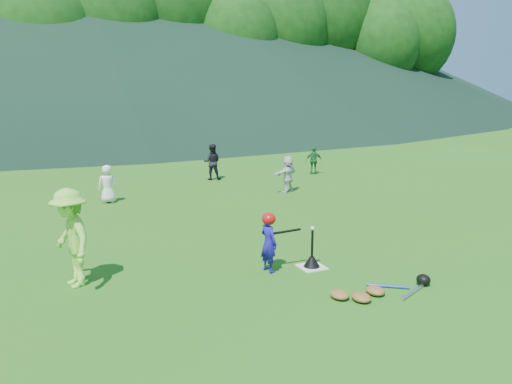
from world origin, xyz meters
TOP-DOWN VIEW (x-y plane):
  - ground at (0.00, 0.00)m, footprint 120.00×120.00m
  - home_plate at (0.00, 0.00)m, footprint 0.45×0.45m
  - baseball at (0.00, 0.00)m, footprint 0.08×0.08m
  - batter_child at (-0.80, 0.15)m, footprint 0.33×0.43m
  - adult_coach at (-3.99, 0.86)m, footprint 0.86×1.18m
  - fielder_a at (-2.67, 6.68)m, footprint 0.54×0.37m
  - fielder_b at (1.10, 8.74)m, footprint 0.73×0.66m
  - fielder_c at (4.84, 8.23)m, footprint 0.65×0.46m
  - fielder_d at (2.55, 5.89)m, footprint 1.08×0.74m
  - batting_tee at (0.00, 0.00)m, footprint 0.30×0.30m
  - batter_gear at (-0.77, 0.15)m, footprint 0.73×0.26m
  - equipment_pile at (0.33, -1.45)m, footprint 1.80×0.74m
  - outfield_fence at (0.00, 28.00)m, footprint 70.07×0.08m
  - tree_line at (0.20, 33.83)m, footprint 70.04×11.40m
  - distant_hills at (-7.63, 81.81)m, footprint 155.00×140.00m

SIDE VIEW (x-z plane):
  - ground at x=0.00m, z-range 0.00..0.00m
  - home_plate at x=0.00m, z-range 0.00..0.02m
  - equipment_pile at x=0.33m, z-range -0.03..0.16m
  - batting_tee at x=0.00m, z-range -0.21..0.47m
  - fielder_c at x=4.84m, z-range 0.00..1.02m
  - batter_child at x=-0.80m, z-range 0.00..1.04m
  - fielder_a at x=-2.67m, z-range 0.00..1.06m
  - fielder_d at x=2.55m, z-range 0.00..1.11m
  - fielder_b at x=1.10m, z-range 0.00..1.24m
  - outfield_fence at x=0.00m, z-range 0.03..1.36m
  - baseball at x=0.00m, z-range 0.70..0.78m
  - adult_coach at x=-3.99m, z-range 0.00..1.63m
  - batter_gear at x=-0.77m, z-range 0.74..1.14m
  - tree_line at x=0.20m, z-range 0.80..15.62m
  - distant_hills at x=-7.63m, z-range -1.02..30.98m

